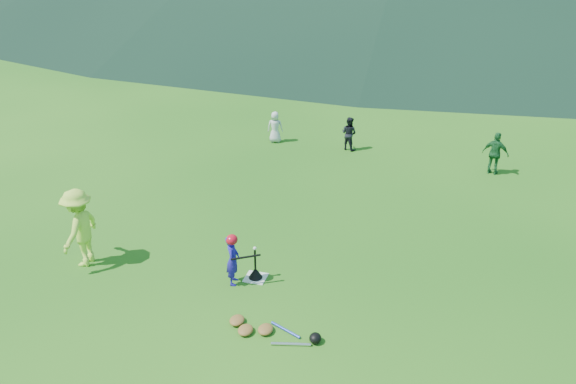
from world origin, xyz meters
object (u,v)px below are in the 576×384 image
at_px(fielder_a, 275,127).
at_px(fielder_b, 349,133).
at_px(fielder_c, 495,153).
at_px(batter_child, 233,260).
at_px(home_plate, 256,278).
at_px(batting_tee, 256,273).
at_px(equipment_pile, 265,330).
at_px(adult_coach, 80,228).

relative_size(fielder_a, fielder_b, 0.96).
bearing_deg(fielder_c, batter_child, 70.33).
bearing_deg(fielder_b, home_plate, 108.21).
relative_size(batting_tee, equipment_pile, 0.38).
distance_m(batter_child, adult_coach, 3.47).
xyz_separation_m(batter_child, fielder_b, (0.88, 8.41, 0.00)).
bearing_deg(fielder_a, adult_coach, 67.44).
height_order(batter_child, fielder_a, batter_child).
bearing_deg(batting_tee, home_plate, 0.00).
bearing_deg(batter_child, batting_tee, -65.97).
xyz_separation_m(adult_coach, fielder_b, (4.34, 8.61, -0.33)).
bearing_deg(fielder_a, batting_tee, 93.31).
height_order(fielder_a, batting_tee, fielder_a).
xyz_separation_m(fielder_a, batting_tee, (2.09, -8.14, -0.41)).
bearing_deg(equipment_pile, batting_tee, 114.82).
relative_size(fielder_a, fielder_c, 0.83).
height_order(home_plate, batting_tee, batting_tee).
xyz_separation_m(batter_child, fielder_c, (5.47, 7.60, 0.09)).
bearing_deg(batter_child, adult_coach, 80.89).
height_order(batter_child, equipment_pile, batter_child).
height_order(fielder_b, equipment_pile, fielder_b).
height_order(adult_coach, equipment_pile, adult_coach).
bearing_deg(home_plate, fielder_c, 55.19).
relative_size(fielder_b, equipment_pile, 0.63).
relative_size(home_plate, equipment_pile, 0.25).
relative_size(adult_coach, fielder_c, 1.37).
distance_m(fielder_a, fielder_c, 7.22).
bearing_deg(batting_tee, batter_child, -143.57).
distance_m(adult_coach, fielder_c, 11.85).
distance_m(home_plate, fielder_a, 8.42).
relative_size(fielder_b, batting_tee, 1.66).
bearing_deg(home_plate, fielder_b, 86.50).
distance_m(adult_coach, equipment_pile, 4.81).
bearing_deg(fielder_c, batting_tee, 71.27).
height_order(home_plate, fielder_b, fielder_b).
height_order(adult_coach, fielder_b, adult_coach).
bearing_deg(home_plate, adult_coach, -172.81).
xyz_separation_m(home_plate, batter_child, (-0.39, -0.29, 0.55)).
relative_size(fielder_b, fielder_c, 0.86).
distance_m(fielder_a, batting_tee, 8.41).
bearing_deg(fielder_b, batting_tee, 108.21).
distance_m(fielder_c, batting_tee, 8.92).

